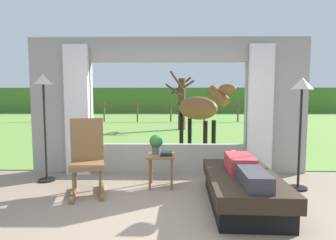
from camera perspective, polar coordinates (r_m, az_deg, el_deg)
The scene contains 17 objects.
ground_plane at distance 3.07m, azimuth -0.55°, elevation -22.96°, with size 12.00×12.00×0.00m, color gray.
back_wall_with_window at distance 4.98m, azimuth 0.08°, elevation 2.73°, with size 5.20×0.12×2.55m.
curtain_panel_left at distance 5.15m, azimuth -19.11°, elevation 1.98°, with size 0.44×0.10×2.40m, color silver.
curtain_panel_right at distance 5.10m, azimuth 19.40°, elevation 1.95°, with size 0.44×0.10×2.40m, color silver.
outdoor_pasture_lawn at distance 15.94m, azimuth 0.62°, elevation -0.32°, with size 36.00×21.68×0.02m, color olive.
distant_hill_ridge at distance 25.71m, azimuth 0.72°, elevation 4.28°, with size 36.00×2.00×2.40m, color #4B792E.
recliner_sofa at distance 3.76m, azimuth 15.80°, elevation -14.16°, with size 0.96×1.73×0.42m.
reclining_person at distance 3.63m, azimuth 16.11°, elevation -9.87°, with size 0.36×1.43×0.22m.
rocking_chair at distance 4.17m, azimuth -17.11°, elevation -7.65°, with size 0.63×0.78×1.12m.
side_table at distance 4.27m, azimuth -1.52°, elevation -8.80°, with size 0.44×0.44×0.52m.
potted_plant at distance 4.27m, azimuth -2.57°, elevation -4.99°, with size 0.22×0.22×0.32m.
book_stack at distance 4.17m, azimuth -0.36°, elevation -7.20°, with size 0.19×0.15×0.09m.
floor_lamp_left at distance 4.91m, azimuth -25.37°, elevation 4.93°, with size 0.32×0.32×1.83m.
floor_lamp_right at distance 4.52m, azimuth 26.98°, elevation 3.97°, with size 0.32×0.32×1.74m.
horse at distance 6.79m, azimuth 6.89°, elevation 2.45°, with size 1.47×1.58×1.73m.
pasture_tree at distance 11.77m, azimuth 2.92°, elevation 4.00°, with size 1.35×1.34×2.61m.
pasture_fence_line at distance 15.67m, azimuth 0.62°, elevation 2.29°, with size 16.10×0.10×1.10m.
Camera 1 is at (0.07, -2.71, 1.43)m, focal length 28.09 mm.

